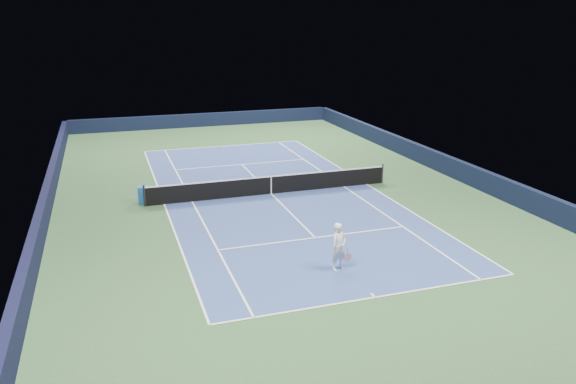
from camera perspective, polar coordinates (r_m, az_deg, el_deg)
name	(u,v)px	position (r m, az deg, el deg)	size (l,w,h in m)	color
ground	(271,194)	(29.17, -1.71, -0.19)	(40.00, 40.00, 0.00)	#2A4C29
wall_far	(203,120)	(47.88, -8.59, 7.26)	(22.00, 0.35, 1.10)	black
wall_right	(451,167)	(33.62, 16.26, 2.46)	(0.35, 40.00, 1.10)	black
wall_left	(46,205)	(28.07, -23.41, -1.20)	(0.35, 40.00, 1.10)	black
court_surface	(271,194)	(29.17, -1.71, -0.19)	(10.97, 23.77, 0.01)	navy
baseline_far	(223,146)	(40.33, -6.58, 4.67)	(10.97, 0.08, 0.00)	white
baseline_near	(375,297)	(18.93, 8.83, -10.52)	(10.97, 0.08, 0.00)	white
sideline_doubles_right	(367,184)	(31.11, 8.01, 0.78)	(0.08, 23.77, 0.00)	white
sideline_doubles_left	(164,204)	(28.19, -12.46, -1.23)	(0.08, 23.77, 0.00)	white
sideline_singles_right	(344,187)	(30.54, 5.70, 0.56)	(0.08, 23.77, 0.00)	white
sideline_singles_left	(192,202)	(28.34, -9.71, -0.96)	(0.08, 23.77, 0.00)	white
service_line_far	(242,164)	(35.12, -4.71, 2.82)	(8.23, 0.08, 0.00)	white
service_line_near	(315,238)	(23.46, 2.79, -4.65)	(8.23, 0.08, 0.00)	white
center_service_line	(271,194)	(29.17, -1.71, -0.17)	(0.08, 12.80, 0.00)	white
center_mark_far	(224,146)	(40.18, -6.53, 4.62)	(0.08, 0.30, 0.00)	white
center_mark_near	(373,295)	(19.05, 8.63, -10.33)	(0.08, 0.30, 0.00)	white
tennis_net	(271,185)	(29.03, -1.72, 0.76)	(12.90, 0.10, 1.07)	black
sponsor_cube	(144,195)	(28.48, -14.45, -0.28)	(0.59, 0.54, 0.87)	#1C53AB
tennis_player	(339,247)	(20.37, 5.20, -5.55)	(0.86, 1.35, 2.50)	white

